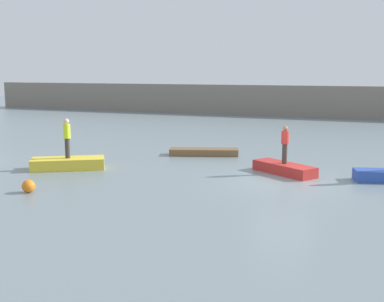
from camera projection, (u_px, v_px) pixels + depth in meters
ground_plane at (282, 182)px, 19.47m from camera, size 120.00×120.00×0.00m
embankment_wall at (344, 102)px, 45.44m from camera, size 80.00×1.20×3.02m
rowboat_yellow at (68, 163)px, 22.10m from camera, size 3.42×2.78×0.50m
rowboat_brown at (204, 152)px, 25.70m from camera, size 3.74×2.05×0.35m
rowboat_red at (284, 169)px, 21.05m from camera, size 3.05×2.43×0.45m
person_hiviz_shirt at (67, 136)px, 21.89m from camera, size 0.32×0.32×1.80m
person_red_shirt at (285, 143)px, 20.86m from camera, size 0.32×0.32×1.64m
mooring_buoy at (29, 186)px, 17.80m from camera, size 0.48×0.48×0.48m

